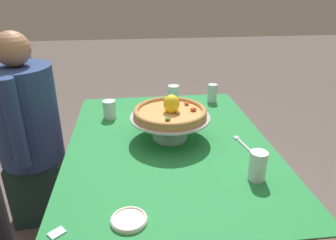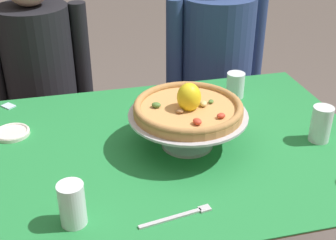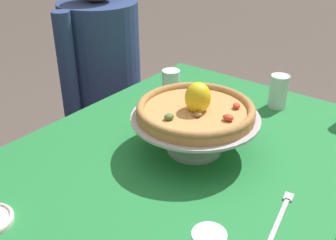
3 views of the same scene
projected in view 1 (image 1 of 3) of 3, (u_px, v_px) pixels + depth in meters
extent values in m
cylinder|color=brown|center=(216.00, 147.00, 2.28)|extent=(0.06, 0.06, 0.69)
cylinder|color=brown|center=(101.00, 154.00, 2.19)|extent=(0.06, 0.06, 0.69)
cube|color=brown|center=(169.00, 146.00, 1.56)|extent=(1.29, 0.93, 0.02)
cube|color=#237F3D|center=(169.00, 144.00, 1.55)|extent=(1.33, 0.97, 0.00)
cylinder|color=#B7B7C1|center=(170.00, 137.00, 1.60)|extent=(0.17, 0.17, 0.01)
cylinder|color=#B7B7C1|center=(170.00, 127.00, 1.57)|extent=(0.04, 0.04, 0.10)
cylinder|color=#B7B7C1|center=(170.00, 117.00, 1.55)|extent=(0.39, 0.39, 0.01)
cylinder|color=tan|center=(170.00, 114.00, 1.55)|extent=(0.36, 0.36, 0.02)
torus|color=#AF7D47|center=(170.00, 111.00, 1.54)|extent=(0.36, 0.36, 0.02)
ellipsoid|color=tan|center=(170.00, 106.00, 1.58)|extent=(0.03, 0.04, 0.02)
ellipsoid|color=#4C7533|center=(168.00, 119.00, 1.44)|extent=(0.04, 0.04, 0.02)
ellipsoid|color=#C63D28|center=(187.00, 103.00, 1.62)|extent=(0.03, 0.03, 0.02)
ellipsoid|color=#4C7533|center=(167.00, 104.00, 1.61)|extent=(0.03, 0.03, 0.01)
ellipsoid|color=#4C7533|center=(172.00, 110.00, 1.54)|extent=(0.03, 0.04, 0.02)
ellipsoid|color=#C63D28|center=(193.00, 109.00, 1.55)|extent=(0.03, 0.04, 0.02)
ellipsoid|color=#996B42|center=(178.00, 113.00, 1.51)|extent=(0.03, 0.03, 0.01)
ellipsoid|color=#996B42|center=(167.00, 111.00, 1.53)|extent=(0.02, 0.02, 0.01)
ellipsoid|color=tan|center=(175.00, 110.00, 1.54)|extent=(0.02, 0.02, 0.01)
ellipsoid|color=yellow|center=(171.00, 104.00, 1.53)|extent=(0.11, 0.11, 0.09)
cylinder|color=silver|center=(212.00, 93.00, 2.04)|extent=(0.06, 0.06, 0.12)
cylinder|color=silver|center=(212.00, 98.00, 2.06)|extent=(0.05, 0.05, 0.05)
cylinder|color=white|center=(109.00, 109.00, 1.81)|extent=(0.07, 0.07, 0.10)
cylinder|color=silver|center=(110.00, 112.00, 1.81)|extent=(0.06, 0.06, 0.07)
cylinder|color=white|center=(258.00, 166.00, 1.25)|extent=(0.07, 0.07, 0.12)
cylinder|color=silver|center=(257.00, 173.00, 1.26)|extent=(0.06, 0.06, 0.06)
cylinder|color=white|center=(173.00, 95.00, 1.99)|extent=(0.07, 0.07, 0.13)
cylinder|color=silver|center=(173.00, 101.00, 2.00)|extent=(0.06, 0.06, 0.05)
cylinder|color=silver|center=(129.00, 220.00, 1.05)|extent=(0.12, 0.12, 0.01)
torus|color=silver|center=(129.00, 219.00, 1.05)|extent=(0.12, 0.12, 0.01)
cube|color=#B7B7C1|center=(246.00, 147.00, 1.50)|extent=(0.18, 0.04, 0.01)
cube|color=#B7B7C1|center=(236.00, 138.00, 1.59)|extent=(0.04, 0.03, 0.01)
cube|color=silver|center=(57.00, 233.00, 1.00)|extent=(0.06, 0.06, 0.00)
cube|color=#1E3833|center=(40.00, 187.00, 2.07)|extent=(0.31, 0.34, 0.43)
cylinder|color=navy|center=(26.00, 115.00, 1.86)|extent=(0.40, 0.40, 0.58)
sphere|color=#9E7051|center=(12.00, 49.00, 1.70)|extent=(0.19, 0.19, 0.19)
cylinder|color=navy|center=(15.00, 125.00, 1.64)|extent=(0.08, 0.08, 0.50)
cylinder|color=navy|center=(31.00, 95.00, 2.04)|extent=(0.08, 0.08, 0.50)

